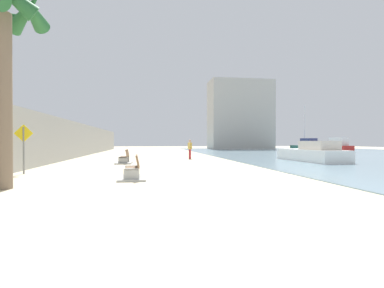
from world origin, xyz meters
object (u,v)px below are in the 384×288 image
bench_far (124,160)px  person_walking (190,148)px  boat_mid_bay (306,146)px  boat_nearest (335,147)px  bench_near (133,173)px  boat_far_left (312,153)px  pedestrian_sign (24,143)px  palm_tree (2,39)px

bench_far → person_walking: person_walking is taller
person_walking → boat_mid_bay: size_ratio=0.23×
bench_far → boat_nearest: (27.32, 16.01, 0.54)m
bench_near → boat_far_left: 15.43m
boat_nearest → pedestrian_sign: size_ratio=2.40×
bench_near → boat_nearest: boat_nearest is taller
boat_nearest → boat_far_left: size_ratio=0.83×
bench_near → boat_mid_bay: bearing=50.4°
pedestrian_sign → boat_far_left: bearing=17.5°
bench_far → boat_nearest: bearing=30.4°
bench_near → boat_nearest: (26.34, 24.68, 0.54)m
boat_mid_bay → boat_far_left: size_ratio=1.08×
bench_near → person_walking: bearing=71.7°
boat_far_left → person_walking: bearing=151.5°
boat_nearest → bench_near: bearing=-136.9°
bench_near → boat_mid_bay: boat_mid_bay is taller
palm_tree → boat_nearest: 40.64m
palm_tree → bench_near: size_ratio=3.23×
palm_tree → pedestrian_sign: 5.80m
bench_near → boat_mid_bay: (25.65, 30.97, 0.54)m
bench_near → boat_nearest: bearing=43.1°
pedestrian_sign → boat_mid_bay: bearing=42.7°
palm_tree → bench_near: 6.47m
palm_tree → boat_mid_bay: size_ratio=0.94×
bench_near → palm_tree: bearing=-153.6°
bench_far → boat_far_left: size_ratio=0.31×
boat_mid_bay → boat_nearest: bearing=-83.7°
person_walking → boat_far_left: (8.71, -4.72, -0.37)m
boat_far_left → pedestrian_sign: 19.09m
person_walking → boat_far_left: bearing=-28.5°
bench_near → boat_far_left: boat_far_left is taller
person_walking → boat_nearest: (22.04, 11.67, -0.22)m
bench_far → person_walking: (5.28, 4.35, 0.76)m
boat_far_left → pedestrian_sign: bearing=-162.5°
pedestrian_sign → palm_tree: bearing=-75.9°
bench_far → boat_far_left: 13.99m
boat_nearest → person_walking: bearing=-152.1°
bench_near → boat_nearest: 36.10m
bench_far → boat_nearest: 31.67m
palm_tree → boat_nearest: bearing=41.3°
boat_nearest → boat_mid_bay: 6.33m
person_walking → boat_far_left: size_ratio=0.25×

